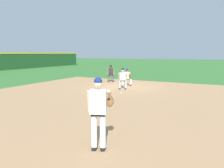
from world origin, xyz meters
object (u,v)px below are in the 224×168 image
object	(u,v)px
baseball	(121,93)
first_base_bag	(123,86)
pitcher	(99,109)
first_baseman	(127,76)
umpire	(111,73)
baserunner	(123,78)

from	to	relation	value
baseball	first_base_bag	bearing A→B (deg)	22.42
baseball	pitcher	world-z (taller)	pitcher
first_base_bag	first_baseman	bearing A→B (deg)	-26.41
first_base_bag	pitcher	world-z (taller)	pitcher
umpire	baserunner	bearing A→B (deg)	-141.05
baseball	baserunner	world-z (taller)	baserunner
first_baseman	baserunner	distance (m)	1.69
baserunner	umpire	bearing A→B (deg)	38.95
baseball	umpire	bearing A→B (deg)	33.79
first_baseman	baseball	bearing A→B (deg)	-163.05
first_base_bag	umpire	world-z (taller)	umpire
first_baseman	baserunner	world-z (taller)	baserunner
first_base_bag	baserunner	size ratio (longest dim) A/B	0.26
first_base_bag	baseball	bearing A→B (deg)	-157.58
first_base_bag	pitcher	size ratio (longest dim) A/B	0.20
baserunner	umpire	size ratio (longest dim) A/B	1.00
first_base_bag	baseball	world-z (taller)	first_base_bag
pitcher	umpire	bearing A→B (deg)	25.93
baseball	first_baseman	xyz separation A→B (m)	(3.13, 0.95, 0.69)
first_base_bag	pitcher	bearing A→B (deg)	-159.01
baseball	first_baseman	size ratio (longest dim) A/B	0.06
baseball	pitcher	xyz separation A→B (m)	(-7.40, -2.76, 1.02)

